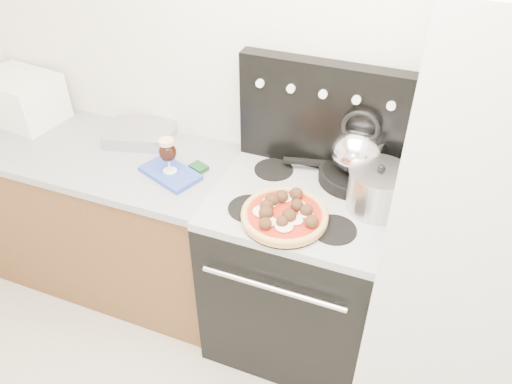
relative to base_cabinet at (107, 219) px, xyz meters
The scene contains 16 objects.
room_shell 1.59m from the base_cabinet, 41.46° to the right, with size 3.52×3.01×2.52m.
base_cabinet is the anchor object (origin of this frame).
countertop 0.45m from the base_cabinet, ahead, with size 1.48×0.63×0.04m, color #9999A2.
stove_body 1.11m from the base_cabinet, ahead, with size 0.76×0.65×0.88m, color black.
cooktop 1.20m from the base_cabinet, ahead, with size 0.76×0.65×0.04m, color #ADADB2.
backguard 1.35m from the base_cabinet, 12.75° to the left, with size 0.76×0.08×0.50m, color black.
fridge 1.88m from the base_cabinet, ahead, with size 0.64×0.68×1.90m, color silver.
toaster_oven 0.78m from the base_cabinet, 166.18° to the left, with size 0.39×0.29×0.25m, color white.
foil_sheet 0.56m from the base_cabinet, 37.75° to the left, with size 0.32×0.24×0.06m, color silver.
oven_mitt 0.69m from the base_cabinet, ahead, with size 0.28×0.16×0.02m, color #2D4AB2.
beer_glass 0.76m from the base_cabinet, ahead, with size 0.08×0.08×0.17m, color black, non-canonical shape.
pizza_pan 1.21m from the base_cabinet, 10.00° to the right, with size 0.34×0.34×0.01m, color black.
pizza 1.22m from the base_cabinet, 10.00° to the right, with size 0.35×0.35×0.05m, color #E0BD66, non-canonical shape.
skillet 1.39m from the base_cabinet, ahead, with size 0.31×0.31×0.06m, color black.
tea_kettle 1.46m from the base_cabinet, ahead, with size 0.22×0.22×0.25m, color silver, non-canonical shape.
stock_pot 1.52m from the base_cabinet, ahead, with size 0.24×0.24×0.18m, color #B4B4B4.
Camera 1 is at (0.50, -0.45, 2.25)m, focal length 35.00 mm.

